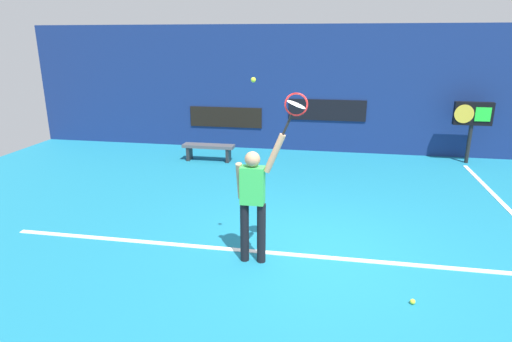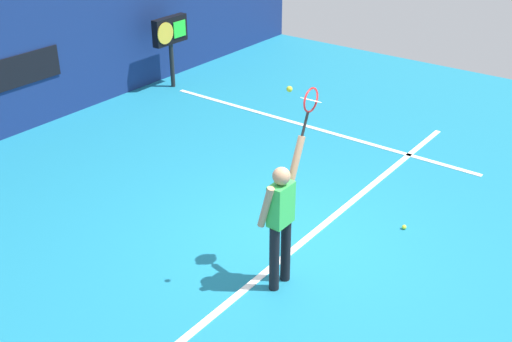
# 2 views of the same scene
# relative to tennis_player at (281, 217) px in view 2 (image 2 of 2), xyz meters

# --- Properties ---
(ground_plane) EXTENTS (18.00, 18.00, 0.00)m
(ground_plane) POSITION_rel_tennis_player_xyz_m (0.87, 0.43, -1.01)
(ground_plane) COLOR teal
(back_wall) EXTENTS (18.00, 0.20, 3.58)m
(back_wall) POSITION_rel_tennis_player_xyz_m (0.87, 6.92, 0.78)
(back_wall) COLOR navy
(back_wall) RESTS_ON ground_plane
(sponsor_banner_center) EXTENTS (2.20, 0.03, 0.60)m
(sponsor_banner_center) POSITION_rel_tennis_player_xyz_m (0.87, 6.80, 0.21)
(sponsor_banner_center) COLOR black
(court_baseline) EXTENTS (10.00, 0.10, 0.01)m
(court_baseline) POSITION_rel_tennis_player_xyz_m (0.87, 0.28, -1.00)
(court_baseline) COLOR white
(court_baseline) RESTS_ON ground_plane
(court_sideline) EXTENTS (0.10, 7.00, 0.01)m
(court_sideline) POSITION_rel_tennis_player_xyz_m (4.52, 2.43, -1.00)
(court_sideline) COLOR white
(court_sideline) RESTS_ON ground_plane
(tennis_player) EXTENTS (0.71, 0.31, 1.96)m
(tennis_player) POSITION_rel_tennis_player_xyz_m (0.00, 0.00, 0.00)
(tennis_player) COLOR black
(tennis_player) RESTS_ON ground_plane
(tennis_racket) EXTENTS (0.41, 0.27, 0.62)m
(tennis_racket) POSITION_rel_tennis_player_xyz_m (0.57, -0.00, 1.32)
(tennis_racket) COLOR black
(tennis_ball) EXTENTS (0.07, 0.07, 0.07)m
(tennis_ball) POSITION_rel_tennis_player_xyz_m (0.02, -0.07, 1.66)
(tennis_ball) COLOR #CCE033
(scoreboard_clock) EXTENTS (0.96, 0.20, 1.63)m
(scoreboard_clock) POSITION_rel_tennis_player_xyz_m (4.63, 6.26, 0.25)
(scoreboard_clock) COLOR black
(scoreboard_clock) RESTS_ON ground_plane
(spare_ball) EXTENTS (0.07, 0.07, 0.07)m
(spare_ball) POSITION_rel_tennis_player_xyz_m (2.17, -0.73, -0.98)
(spare_ball) COLOR #CCE033
(spare_ball) RESTS_ON ground_plane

